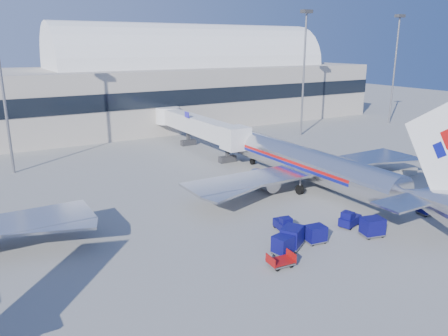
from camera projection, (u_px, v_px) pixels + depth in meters
ground at (265, 217)px, 43.83m from camera, size 260.00×260.00×0.00m
terminal at (31, 95)px, 81.43m from camera, size 170.00×28.15×21.00m
airliner_main at (312, 165)px, 51.66m from camera, size 32.00×37.26×12.07m
jetbridge_near at (194, 124)px, 71.99m from camera, size 4.40×27.50×6.25m
mast_east at (305, 55)px, 79.33m from camera, size 2.00×1.20×22.60m
mast_far_east at (396, 54)px, 91.58m from camera, size 2.00×1.20×22.60m
barrier_near at (374, 180)px, 54.19m from camera, size 3.00×0.55×0.90m
barrier_mid at (391, 176)px, 55.80m from camera, size 3.00×0.55×0.90m
barrier_far at (408, 172)px, 57.42m from camera, size 3.00×0.55×0.90m
tug_lead at (349, 219)px, 41.32m from camera, size 2.62×1.81×1.56m
tug_right at (379, 196)px, 47.97m from camera, size 2.29×1.75×1.34m
tug_left at (284, 224)px, 40.30m from camera, size 1.55×2.42×1.46m
cart_train_a at (316, 234)px, 37.88m from camera, size 1.90×1.54×1.54m
cart_train_b at (292, 237)px, 36.93m from camera, size 2.60×2.44×1.83m
cart_train_c at (284, 244)px, 35.82m from camera, size 2.08×1.75×1.62m
cart_solo_near at (372, 227)px, 39.13m from camera, size 2.25×1.90×1.72m
cart_solo_far at (428, 206)px, 44.23m from camera, size 2.00×1.64×1.60m
cart_open_red at (281, 262)px, 33.88m from camera, size 2.10×1.56×0.53m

